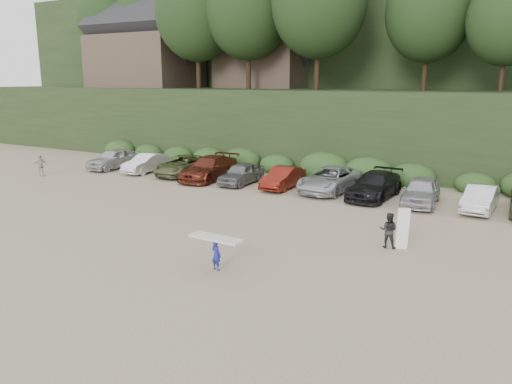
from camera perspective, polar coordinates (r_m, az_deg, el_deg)
The scene contains 6 objects.
ground at distance 22.40m, azimuth -1.15°, elevation -5.07°, with size 120.00×120.00×0.00m, color tan.
hillside_backdrop at distance 55.58m, azimuth 18.53°, elevation 16.70°, with size 90.00×41.50×28.00m.
parked_cars at distance 31.08m, azimuth 7.91°, elevation 1.32°, with size 37.01×6.18×1.60m.
distant_walker at distance 39.09m, azimuth -23.41°, elevation 2.81°, with size 0.92×0.38×1.57m, color #B6AE9A.
child_surfer at distance 18.38m, azimuth -4.58°, elevation -6.35°, with size 2.14×0.71×1.26m.
adult_surfer at distance 21.42m, azimuth 15.05°, elevation -4.22°, with size 1.23×0.63×1.78m.
Camera 1 is at (10.83, -18.36, 6.90)m, focal length 35.00 mm.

